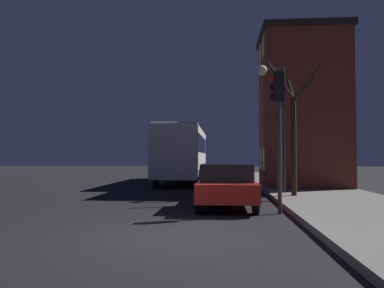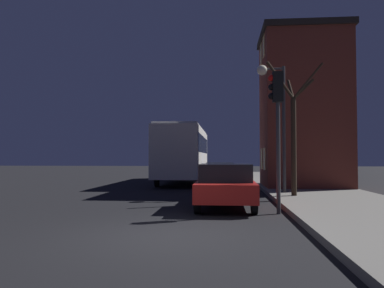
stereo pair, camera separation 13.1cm
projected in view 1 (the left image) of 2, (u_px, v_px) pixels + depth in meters
ground_plane at (171, 236)px, 7.85m from camera, size 120.00×120.00×0.00m
brick_building at (302, 108)px, 19.47m from camera, size 4.33×4.16×8.02m
streetlamp at (274, 101)px, 15.96m from camera, size 1.19×0.44×5.43m
traffic_light at (278, 112)px, 11.03m from camera, size 0.43×0.24×4.18m
bare_tree at (294, 130)px, 14.55m from camera, size 2.16×1.10×5.15m
bus at (183, 150)px, 24.53m from camera, size 2.54×10.85×3.52m
car_near_lane at (226, 185)px, 12.18m from camera, size 1.84×3.99×1.44m
car_mid_lane at (219, 173)px, 21.96m from camera, size 1.72×4.73×1.34m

